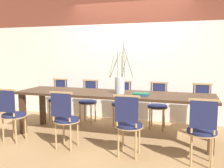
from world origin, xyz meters
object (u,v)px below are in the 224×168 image
at_px(dining_table, 112,98).
at_px(chair_far_center, 122,101).
at_px(chair_near_center, 128,122).
at_px(vase_centerpiece, 120,85).
at_px(book_stack, 141,94).

distance_m(dining_table, chair_far_center, 0.76).
xyz_separation_m(chair_near_center, vase_centerpiece, (-0.32, 0.69, 0.43)).
distance_m(chair_far_center, vase_centerpiece, 0.90).
bearing_deg(book_stack, chair_near_center, -94.42).
height_order(chair_near_center, vase_centerpiece, vase_centerpiece).
xyz_separation_m(dining_table, chair_far_center, (-0.03, 0.73, -0.19)).
xyz_separation_m(dining_table, book_stack, (0.51, -0.10, 0.11)).
distance_m(dining_table, chair_near_center, 0.89).
bearing_deg(dining_table, vase_centerpiece, -15.79).
bearing_deg(chair_near_center, vase_centerpiece, 114.63).
height_order(dining_table, chair_near_center, chair_near_center).
height_order(dining_table, chair_far_center, chair_far_center).
relative_size(chair_far_center, book_stack, 3.53).
xyz_separation_m(chair_far_center, vase_centerpiece, (0.18, -0.78, 0.43)).
height_order(vase_centerpiece, book_stack, vase_centerpiece).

